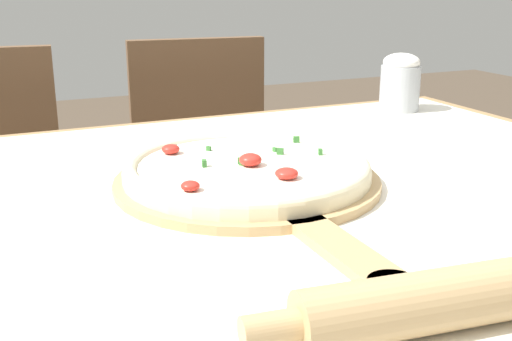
# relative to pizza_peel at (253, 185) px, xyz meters

# --- Properties ---
(dining_table) EXTENTS (1.41, 1.02, 0.78)m
(dining_table) POSITION_rel_pizza_peel_xyz_m (-0.03, -0.02, -0.11)
(dining_table) COLOR #A87F51
(dining_table) RESTS_ON ground_plane
(towel_cloth) EXTENTS (1.33, 0.94, 0.00)m
(towel_cloth) POSITION_rel_pizza_peel_xyz_m (-0.03, -0.02, -0.01)
(towel_cloth) COLOR white
(towel_cloth) RESTS_ON dining_table
(pizza_peel) EXTENTS (0.37, 0.55, 0.01)m
(pizza_peel) POSITION_rel_pizza_peel_xyz_m (0.00, 0.00, 0.00)
(pizza_peel) COLOR tan
(pizza_peel) RESTS_ON towel_cloth
(pizza) EXTENTS (0.34, 0.34, 0.04)m
(pizza) POSITION_rel_pizza_peel_xyz_m (-0.00, 0.02, 0.02)
(pizza) COLOR beige
(pizza) RESTS_ON pizza_peel
(rolling_pin) EXTENTS (0.45, 0.09, 0.05)m
(rolling_pin) POSITION_rel_pizza_peel_xyz_m (0.05, -0.39, 0.02)
(rolling_pin) COLOR tan
(rolling_pin) RESTS_ON towel_cloth
(chair_right) EXTENTS (0.44, 0.44, 0.89)m
(chair_right) POSITION_rel_pizza_peel_xyz_m (0.23, 0.85, -0.27)
(chair_right) COLOR brown
(chair_right) RESTS_ON ground_plane
(flour_cup) EXTENTS (0.08, 0.08, 0.12)m
(flour_cup) POSITION_rel_pizza_peel_xyz_m (0.50, 0.36, 0.06)
(flour_cup) COLOR #B2B7BC
(flour_cup) RESTS_ON towel_cloth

